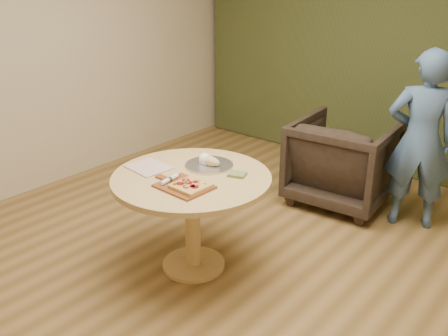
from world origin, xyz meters
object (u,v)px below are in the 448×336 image
at_px(armchair, 343,158).
at_px(person_standing, 420,141).
at_px(bread_roll, 208,160).
at_px(pizza_paddle, 183,186).
at_px(pedestal_table, 192,194).
at_px(flatbread_pizza, 191,186).
at_px(cutlery_roll, 170,179).
at_px(serving_tray, 209,165).

relative_size(armchair, person_standing, 0.58).
distance_m(bread_roll, armchair, 1.60).
distance_m(bread_roll, person_standing, 1.82).
bearing_deg(pizza_paddle, pedestal_table, 119.29).
xyz_separation_m(pedestal_table, flatbread_pizza, (0.15, -0.17, 0.17)).
bearing_deg(person_standing, cutlery_roll, 36.71).
xyz_separation_m(pedestal_table, pizza_paddle, (0.09, -0.18, 0.15)).
height_order(cutlery_roll, armchair, armchair).
xyz_separation_m(bread_roll, person_standing, (1.03, 1.51, -0.02)).
distance_m(flatbread_pizza, serving_tray, 0.43).
distance_m(pizza_paddle, armchair, 1.95).
bearing_deg(pedestal_table, serving_tray, 96.17).
relative_size(pedestal_table, armchair, 1.26).
xyz_separation_m(pedestal_table, armchair, (0.32, 1.73, -0.16)).
xyz_separation_m(pizza_paddle, person_standing, (0.91, 1.90, 0.01)).
bearing_deg(person_standing, serving_tray, 30.70).
height_order(pizza_paddle, bread_roll, bread_roll).
relative_size(pedestal_table, flatbread_pizza, 4.97).
distance_m(serving_tray, bread_roll, 0.04).
height_order(pedestal_table, armchair, armchair).
distance_m(flatbread_pizza, person_standing, 2.07).
xyz_separation_m(pizza_paddle, cutlery_roll, (-0.11, -0.01, 0.02)).
height_order(bread_roll, person_standing, person_standing).
distance_m(flatbread_pizza, cutlery_roll, 0.18).
xyz_separation_m(flatbread_pizza, armchair, (0.17, 1.90, -0.33)).
xyz_separation_m(serving_tray, armchair, (0.34, 1.52, -0.31)).
relative_size(pedestal_table, cutlery_roll, 5.71).
bearing_deg(pizza_paddle, person_standing, 66.79).
xyz_separation_m(cutlery_roll, serving_tray, (0.00, 0.41, -0.02)).
bearing_deg(pedestal_table, cutlery_roll, -97.32).
distance_m(cutlery_roll, serving_tray, 0.41).
bearing_deg(bread_roll, person_standing, 55.69).
distance_m(armchair, person_standing, 0.75).
height_order(flatbread_pizza, armchair, armchair).
distance_m(cutlery_roll, bread_roll, 0.41).
bearing_deg(person_standing, pedestal_table, 34.75).
relative_size(pedestal_table, pizza_paddle, 2.52).
relative_size(bread_roll, person_standing, 0.13).
height_order(serving_tray, person_standing, person_standing).
distance_m(cutlery_roll, person_standing, 2.17).
bearing_deg(bread_roll, flatbread_pizza, -64.40).
height_order(pizza_paddle, armchair, armchair).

